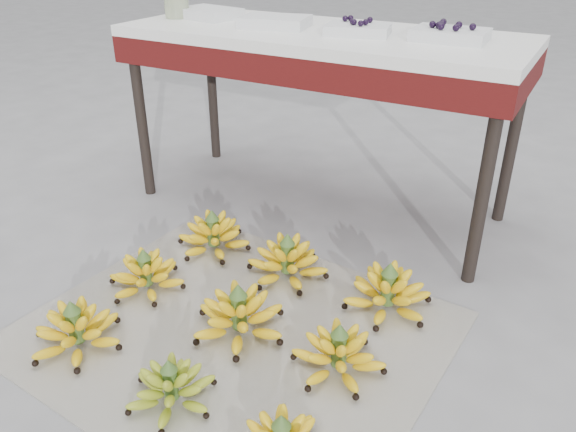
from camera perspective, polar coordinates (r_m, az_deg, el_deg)
The scene contains 16 objects.
ground at distance 1.85m, azimuth -8.40°, elevation -11.49°, with size 60.00×60.00×0.00m, color slate.
newspaper_mat at distance 1.84m, azimuth -5.49°, elevation -11.58°, with size 1.25×1.05×0.01m, color white.
bunch_front_left at distance 1.85m, azimuth -20.71°, elevation -10.84°, with size 0.32×0.32×0.17m.
bunch_front_center at distance 1.60m, azimuth -11.78°, elevation -16.70°, with size 0.29×0.29×0.15m.
bunch_mid_left at distance 2.04m, azimuth -14.21°, elevation -5.84°, with size 0.30×0.30×0.16m.
bunch_mid_center at distance 1.79m, azimuth -4.97°, elevation -10.10°, with size 0.34×0.34×0.18m.
bunch_mid_right at distance 1.67m, azimuth 5.15°, elevation -13.80°, with size 0.28×0.28×0.17m.
bunch_back_left at distance 2.23m, azimuth -7.58°, elevation -2.01°, with size 0.32×0.32×0.17m.
bunch_back_center at distance 2.04m, azimuth -0.06°, elevation -4.67°, with size 0.31×0.31×0.18m.
bunch_back_right at distance 1.91m, azimuth 10.10°, elevation -7.70°, with size 0.33×0.33×0.18m.
vendor_table at distance 2.37m, azimuth 3.27°, elevation 16.22°, with size 1.62×0.65×0.78m.
tray_far_left at distance 2.66m, azimuth -8.07°, elevation 19.74°, with size 0.29×0.23×0.04m.
tray_left at distance 2.41m, azimuth -1.33°, elevation 19.14°, with size 0.30×0.24×0.04m.
tray_right at distance 2.26m, azimuth 7.13°, elevation 18.34°, with size 0.27×0.22×0.06m.
tray_far_right at distance 2.20m, azimuth 16.14°, elevation 17.34°, with size 0.26×0.19×0.07m.
glass_jar at distance 2.69m, azimuth -11.28°, elevation 20.57°, with size 0.11×0.11×0.13m, color beige.
Camera 1 is at (0.92, -1.11, 1.17)m, focal length 35.00 mm.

